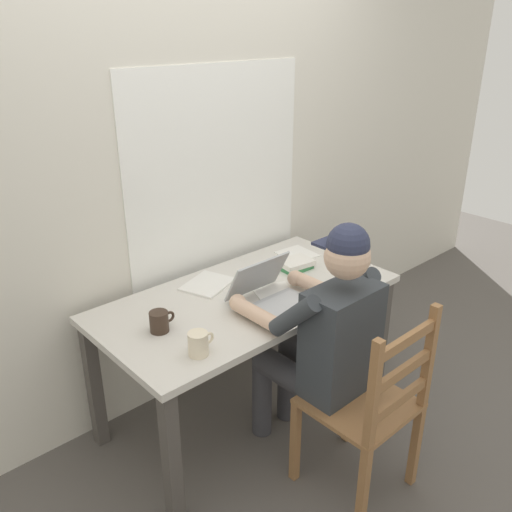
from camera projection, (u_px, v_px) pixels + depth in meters
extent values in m
plane|color=#56514C|center=(248.00, 411.00, 2.95)|extent=(8.00, 8.00, 0.00)
cube|color=silver|center=(187.00, 162.00, 2.74)|extent=(6.00, 0.04, 2.60)
cube|color=white|center=(218.00, 178.00, 2.88)|extent=(1.13, 0.01, 1.16)
cube|color=beige|center=(221.00, 280.00, 3.12)|extent=(1.19, 0.06, 0.04)
cube|color=beige|center=(247.00, 298.00, 2.67)|extent=(1.50, 0.76, 0.03)
cube|color=#4C4742|center=(172.00, 461.00, 2.16)|extent=(0.06, 0.06, 0.69)
cube|color=#4C4742|center=(380.00, 336.00, 3.02)|extent=(0.06, 0.06, 0.69)
cube|color=#4C4742|center=(94.00, 385.00, 2.61)|extent=(0.06, 0.06, 0.69)
cube|color=#4C4742|center=(295.00, 295.00, 3.47)|extent=(0.06, 0.06, 0.69)
cube|color=#33383D|center=(341.00, 341.00, 2.32)|extent=(0.34, 0.20, 0.50)
sphere|color=#DBB293|center=(347.00, 257.00, 2.16)|extent=(0.19, 0.19, 0.19)
sphere|color=#282D47|center=(348.00, 244.00, 2.14)|extent=(0.17, 0.17, 0.17)
cube|color=#282D47|center=(331.00, 243.00, 2.20)|extent=(0.13, 0.10, 0.01)
cylinder|color=#38383D|center=(291.00, 376.00, 2.50)|extent=(0.13, 0.40, 0.13)
cylinder|color=#38383D|center=(318.00, 361.00, 2.61)|extent=(0.13, 0.40, 0.13)
cylinder|color=#38383D|center=(262.00, 396.00, 2.72)|extent=(0.10, 0.10, 0.45)
cylinder|color=#38383D|center=(287.00, 381.00, 2.83)|extent=(0.10, 0.10, 0.45)
cylinder|color=#33383D|center=(295.00, 316.00, 2.19)|extent=(0.10, 0.25, 0.24)
cylinder|color=#DBB293|center=(257.00, 314.00, 2.38)|extent=(0.07, 0.28, 0.07)
sphere|color=#DBB293|center=(238.00, 302.00, 2.48)|extent=(0.08, 0.08, 0.08)
cylinder|color=#33383D|center=(356.00, 286.00, 2.44)|extent=(0.10, 0.25, 0.24)
cylinder|color=#DBB293|center=(317.00, 287.00, 2.63)|extent=(0.07, 0.28, 0.07)
sphere|color=#DBB293|center=(295.00, 278.00, 2.72)|extent=(0.08, 0.08, 0.08)
cube|color=olive|center=(359.00, 403.00, 2.34)|extent=(0.42, 0.42, 0.02)
cube|color=olive|center=(349.00, 404.00, 2.67)|extent=(0.04, 0.04, 0.43)
cube|color=olive|center=(295.00, 441.00, 2.44)|extent=(0.04, 0.04, 0.43)
cube|color=olive|center=(415.00, 446.00, 2.42)|extent=(0.04, 0.04, 0.43)
cube|color=olive|center=(363.00, 491.00, 2.18)|extent=(0.04, 0.04, 0.43)
cube|color=olive|center=(429.00, 356.00, 2.23)|extent=(0.04, 0.04, 0.48)
cube|color=olive|center=(373.00, 396.00, 1.99)|extent=(0.04, 0.04, 0.48)
cube|color=olive|center=(399.00, 400.00, 2.16)|extent=(0.36, 0.02, 0.04)
cube|color=olive|center=(403.00, 371.00, 2.10)|extent=(0.36, 0.02, 0.04)
cube|color=olive|center=(407.00, 340.00, 2.04)|extent=(0.36, 0.02, 0.04)
cube|color=#ADAFB2|center=(281.00, 308.00, 2.52)|extent=(0.33, 0.23, 0.02)
cube|color=silver|center=(281.00, 306.00, 2.52)|extent=(0.29, 0.17, 0.00)
cube|color=#ADAFB2|center=(257.00, 276.00, 2.59)|extent=(0.33, 0.11, 0.20)
cube|color=#4C515B|center=(257.00, 276.00, 2.59)|extent=(0.29, 0.09, 0.17)
ellipsoid|color=black|center=(325.00, 289.00, 2.68)|extent=(0.06, 0.10, 0.03)
cylinder|color=beige|center=(198.00, 344.00, 2.16)|extent=(0.08, 0.08, 0.10)
torus|color=beige|center=(209.00, 338.00, 2.20)|extent=(0.05, 0.01, 0.05)
cylinder|color=#38281E|center=(159.00, 322.00, 2.33)|extent=(0.08, 0.08, 0.09)
torus|color=#38281E|center=(169.00, 317.00, 2.36)|extent=(0.05, 0.01, 0.05)
cube|color=#38844C|center=(297.00, 268.00, 2.92)|extent=(0.17, 0.10, 0.02)
cube|color=white|center=(296.00, 262.00, 2.93)|extent=(0.19, 0.16, 0.03)
cube|color=white|center=(208.00, 284.00, 2.75)|extent=(0.30, 0.27, 0.01)
cube|color=white|center=(297.00, 254.00, 3.11)|extent=(0.20, 0.21, 0.01)
cube|color=white|center=(273.00, 291.00, 2.69)|extent=(0.24, 0.22, 0.00)
cube|color=teal|center=(204.00, 282.00, 2.78)|extent=(0.15, 0.13, 0.00)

